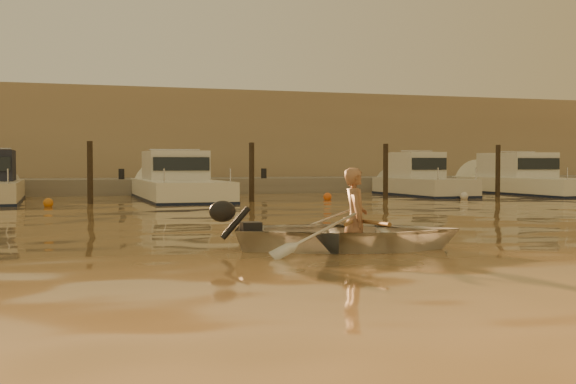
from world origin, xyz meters
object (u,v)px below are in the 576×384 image
object	(u,v)px
person	(355,218)
moored_boat_2	(178,182)
dinghy	(349,234)
moored_boat_5	(528,179)
moored_boat_4	(423,180)
waterfront_building	(189,142)

from	to	relation	value
person	moored_boat_2	size ratio (longest dim) A/B	0.18
dinghy	person	bearing A→B (deg)	-90.00
person	moored_boat_5	size ratio (longest dim) A/B	0.18
dinghy	person	world-z (taller)	person
moored_boat_4	dinghy	bearing A→B (deg)	-121.86
dinghy	moored_boat_2	bearing A→B (deg)	17.68
moored_boat_4	moored_boat_2	bearing A→B (deg)	180.00
dinghy	moored_boat_4	world-z (taller)	moored_boat_4
moored_boat_5	moored_boat_4	bearing A→B (deg)	180.00
dinghy	waterfront_building	world-z (taller)	waterfront_building
person	moored_boat_4	bearing A→B (deg)	-13.97
moored_boat_2	person	bearing A→B (deg)	-89.57
person	moored_boat_4	world-z (taller)	moored_boat_4
person	dinghy	bearing A→B (deg)	90.00
waterfront_building	dinghy	bearing A→B (deg)	-94.94
moored_boat_4	moored_boat_5	size ratio (longest dim) A/B	0.72
moored_boat_5	waterfront_building	distance (m)	16.71
person	waterfront_building	bearing A→B (deg)	12.86
dinghy	moored_boat_4	bearing A→B (deg)	-14.27
moored_boat_5	waterfront_building	world-z (taller)	waterfront_building
moored_boat_4	moored_boat_5	distance (m)	4.95
person	moored_boat_5	bearing A→B (deg)	-25.24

